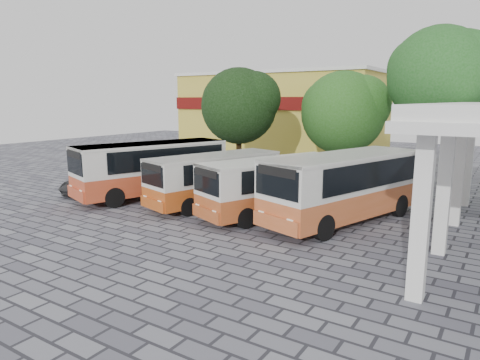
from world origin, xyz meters
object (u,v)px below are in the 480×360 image
Objects in this scene: bus_far_left at (152,166)px; bus_far_right at (344,183)px; bus_centre_right at (274,183)px; bus_centre_left at (215,176)px; parked_car at (96,182)px.

bus_far_right reaches higher than bus_far_left.
bus_far_left is 7.83m from bus_centre_right.
bus_far_left reaches higher than bus_centre_left.
parked_car is at bearing -154.92° from bus_far_right.
bus_centre_right reaches higher than bus_centre_left.
bus_far_right is at bearing 23.67° from bus_far_left.
bus_far_left reaches higher than bus_centre_right.
bus_centre_right is at bearing -150.48° from bus_far_right.
bus_centre_left is 3.61m from bus_centre_right.
bus_far_right is (11.07, 0.87, 0.00)m from bus_far_left.
bus_centre_left is at bearing -160.37° from bus_centre_right.
bus_far_left is 4.23m from bus_centre_left.
bus_far_right is (3.25, 0.68, 0.22)m from bus_centre_right.
bus_centre_left reaches higher than parked_car.
parked_car is at bearing -151.93° from bus_centre_right.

